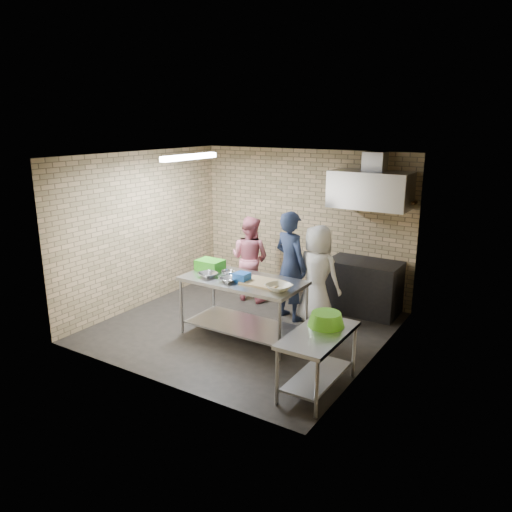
{
  "coord_description": "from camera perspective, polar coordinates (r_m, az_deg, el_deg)",
  "views": [
    {
      "loc": [
        4.07,
        -6.11,
        3.2
      ],
      "look_at": [
        0.1,
        0.2,
        1.15
      ],
      "focal_mm": 34.86,
      "sensor_mm": 36.0,
      "label": 1
    }
  ],
  "objects": [
    {
      "name": "front_wall",
      "position": [
        6.08,
        -11.95,
        -2.7
      ],
      "size": [
        4.2,
        0.06,
        2.7
      ],
      "primitive_type": "cube",
      "color": "tan",
      "rests_on": "ground"
    },
    {
      "name": "prep_table",
      "position": [
        7.54,
        -1.5,
        -5.97
      ],
      "size": [
        1.83,
        0.91,
        0.91
      ],
      "primitive_type": "cube",
      "color": "#B3B6BA",
      "rests_on": "floor"
    },
    {
      "name": "left_wall",
      "position": [
        8.88,
        -12.82,
        2.96
      ],
      "size": [
        0.06,
        4.0,
        2.7
      ],
      "primitive_type": "cube",
      "color": "tan",
      "rests_on": "ground"
    },
    {
      "name": "mixing_bowl_a",
      "position": [
        7.5,
        -5.56,
        -2.18
      ],
      "size": [
        0.34,
        0.34,
        0.07
      ],
      "primitive_type": "imported",
      "rotation": [
        0.0,
        0.0,
        -0.24
      ],
      "color": "silver",
      "rests_on": "prep_table"
    },
    {
      "name": "blue_tub",
      "position": [
        7.26,
        -1.64,
        -2.45
      ],
      "size": [
        0.2,
        0.2,
        0.13
      ],
      "primitive_type": "cube",
      "color": "blue",
      "rests_on": "prep_table"
    },
    {
      "name": "back_wall",
      "position": [
        9.26,
        5.43,
        3.78
      ],
      "size": [
        4.2,
        0.06,
        2.7
      ],
      "primitive_type": "cube",
      "color": "tan",
      "rests_on": "ground"
    },
    {
      "name": "stove",
      "position": [
        8.67,
        12.21,
        -3.48
      ],
      "size": [
        1.2,
        0.7,
        0.9
      ],
      "primitive_type": "cube",
      "color": "black",
      "rests_on": "floor"
    },
    {
      "name": "green_crate",
      "position": [
        7.85,
        -5.3,
        -1.02
      ],
      "size": [
        0.41,
        0.3,
        0.16
      ],
      "primitive_type": "cube",
      "color": "green",
      "rests_on": "prep_table"
    },
    {
      "name": "side_counter",
      "position": [
        6.19,
        7.08,
        -11.93
      ],
      "size": [
        0.6,
        1.2,
        0.75
      ],
      "primitive_type": "cube",
      "color": "silver",
      "rests_on": "floor"
    },
    {
      "name": "hood_duct",
      "position": [
        8.44,
        13.5,
        10.54
      ],
      "size": [
        0.35,
        0.3,
        0.3
      ],
      "primitive_type": "cube",
      "color": "#A5A8AD",
      "rests_on": "back_wall"
    },
    {
      "name": "woman_white",
      "position": [
        8.01,
        7.03,
        -2.13
      ],
      "size": [
        0.85,
        0.61,
        1.61
      ],
      "primitive_type": "imported",
      "rotation": [
        0.0,
        0.0,
        3.01
      ],
      "color": "white",
      "rests_on": "floor"
    },
    {
      "name": "cutting_board",
      "position": [
        7.19,
        0.71,
        -3.06
      ],
      "size": [
        0.56,
        0.43,
        0.03
      ],
      "primitive_type": "cube",
      "color": "tan",
      "rests_on": "prep_table"
    },
    {
      "name": "man_navy",
      "position": [
        8.1,
        3.98,
        -1.13
      ],
      "size": [
        0.77,
        0.63,
        1.81
      ],
      "primitive_type": "imported",
      "rotation": [
        0.0,
        0.0,
        2.8
      ],
      "color": "#151834",
      "rests_on": "floor"
    },
    {
      "name": "mixing_bowl_c",
      "position": [
        7.26,
        -3.15,
        -2.75
      ],
      "size": [
        0.32,
        0.32,
        0.06
      ],
      "primitive_type": "imported",
      "rotation": [
        0.0,
        0.0,
        -0.24
      ],
      "color": "#B6B9BD",
      "rests_on": "prep_table"
    },
    {
      "name": "ceiling",
      "position": [
        7.36,
        -1.52,
        11.47
      ],
      "size": [
        4.2,
        4.2,
        0.0
      ],
      "primitive_type": "plane",
      "rotation": [
        3.14,
        0.0,
        0.0
      ],
      "color": "black",
      "rests_on": "ground"
    },
    {
      "name": "fluorescent_fixture",
      "position": [
        7.96,
        -7.63,
        11.2
      ],
      "size": [
        0.1,
        1.25,
        0.08
      ],
      "primitive_type": "cube",
      "color": "white",
      "rests_on": "ceiling"
    },
    {
      "name": "woman_pink",
      "position": [
        9.0,
        -0.7,
        -0.27
      ],
      "size": [
        0.76,
        0.59,
        1.55
      ],
      "primitive_type": "imported",
      "rotation": [
        0.0,
        0.0,
        3.15
      ],
      "color": "#D57184",
      "rests_on": "floor"
    },
    {
      "name": "right_wall",
      "position": [
        6.68,
        13.73,
        -1.15
      ],
      "size": [
        0.06,
        4.0,
        2.7
      ],
      "primitive_type": "cube",
      "color": "tan",
      "rests_on": "ground"
    },
    {
      "name": "green_basin",
      "position": [
        6.21,
        8.05,
        -7.19
      ],
      "size": [
        0.46,
        0.46,
        0.17
      ],
      "primitive_type": null,
      "color": "#59C626",
      "rests_on": "side_counter"
    },
    {
      "name": "floor",
      "position": [
        8.01,
        -1.38,
        -8.18
      ],
      "size": [
        4.2,
        4.2,
        0.0
      ],
      "primitive_type": "plane",
      "color": "black",
      "rests_on": "ground"
    },
    {
      "name": "range_hood",
      "position": [
        8.34,
        12.97,
        7.41
      ],
      "size": [
        1.3,
        0.6,
        0.6
      ],
      "primitive_type": "cube",
      "color": "silver",
      "rests_on": "back_wall"
    },
    {
      "name": "ceramic_bowl",
      "position": [
        6.9,
        2.63,
        -3.62
      ],
      "size": [
        0.42,
        0.42,
        0.09
      ],
      "primitive_type": "imported",
      "rotation": [
        0.0,
        0.0,
        -0.24
      ],
      "color": "beige",
      "rests_on": "prep_table"
    },
    {
      "name": "wall_shelf",
      "position": [
        8.46,
        15.25,
        6.13
      ],
      "size": [
        0.8,
        0.2,
        0.04
      ],
      "primitive_type": "cube",
      "color": "#3F2B19",
      "rests_on": "back_wall"
    },
    {
      "name": "mixing_bowl_b",
      "position": [
        7.58,
        -3.2,
        -1.95
      ],
      "size": [
        0.26,
        0.26,
        0.07
      ],
      "primitive_type": "imported",
      "rotation": [
        0.0,
        0.0,
        -0.24
      ],
      "color": "silver",
      "rests_on": "prep_table"
    },
    {
      "name": "bottle_green",
      "position": [
        8.4,
        16.28,
        6.65
      ],
      "size": [
        0.06,
        0.06,
        0.15
      ],
      "primitive_type": "cylinder",
      "color": "green",
      "rests_on": "wall_shelf"
    }
  ]
}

